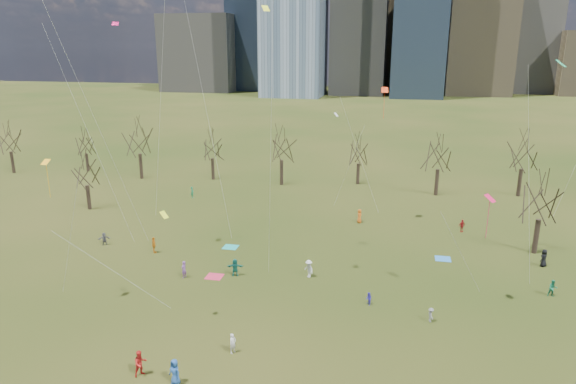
% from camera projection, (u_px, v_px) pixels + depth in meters
% --- Properties ---
extents(ground, '(500.00, 500.00, 0.00)m').
position_uv_depth(ground, '(259.00, 308.00, 43.82)').
color(ground, black).
rests_on(ground, ground).
extents(downtown_skyline, '(212.50, 78.00, 118.00)m').
position_uv_depth(downtown_skyline, '(374.00, 6.00, 231.72)').
color(downtown_skyline, slate).
rests_on(downtown_skyline, ground).
extents(bare_tree_row, '(113.04, 29.80, 9.50)m').
position_uv_depth(bare_tree_row, '(322.00, 153.00, 77.17)').
color(bare_tree_row, black).
rests_on(bare_tree_row, ground).
extents(blanket_teal, '(1.60, 1.50, 0.03)m').
position_uv_depth(blanket_teal, '(231.00, 247.00, 57.11)').
color(blanket_teal, teal).
rests_on(blanket_teal, ground).
extents(blanket_navy, '(1.60, 1.50, 0.03)m').
position_uv_depth(blanket_navy, '(443.00, 259.00, 53.97)').
color(blanket_navy, '#2971C0').
rests_on(blanket_navy, ground).
extents(blanket_crimson, '(1.60, 1.50, 0.03)m').
position_uv_depth(blanket_crimson, '(214.00, 277.00, 49.80)').
color(blanket_crimson, '#C32746').
rests_on(blanket_crimson, ground).
extents(person_0, '(1.04, 0.88, 1.80)m').
position_uv_depth(person_0, '(175.00, 372.00, 33.83)').
color(person_0, '#23509A').
rests_on(person_0, ground).
extents(person_1, '(0.60, 0.67, 1.54)m').
position_uv_depth(person_1, '(233.00, 343.00, 37.29)').
color(person_1, silver).
rests_on(person_1, ground).
extents(person_2, '(1.13, 1.15, 1.87)m').
position_uv_depth(person_2, '(140.00, 363.00, 34.67)').
color(person_2, red).
rests_on(person_2, ground).
extents(person_3, '(0.65, 0.88, 1.22)m').
position_uv_depth(person_3, '(431.00, 315.00, 41.55)').
color(person_3, slate).
rests_on(person_3, ground).
extents(person_4, '(0.95, 1.12, 1.80)m').
position_uv_depth(person_4, '(154.00, 245.00, 55.32)').
color(person_4, orange).
rests_on(person_4, ground).
extents(person_5, '(1.68, 0.83, 1.74)m').
position_uv_depth(person_5, '(235.00, 267.00, 49.84)').
color(person_5, '#17685D').
rests_on(person_5, ground).
extents(person_6, '(1.04, 1.06, 1.84)m').
position_uv_depth(person_6, '(544.00, 258.00, 51.88)').
color(person_6, black).
rests_on(person_6, ground).
extents(person_7, '(0.56, 0.71, 1.71)m').
position_uv_depth(person_7, '(184.00, 269.00, 49.41)').
color(person_7, '#814C99').
rests_on(person_7, ground).
extents(person_8, '(0.62, 0.68, 1.14)m').
position_uv_depth(person_8, '(369.00, 299.00, 44.27)').
color(person_8, '#332AB8').
rests_on(person_8, ground).
extents(person_9, '(1.28, 1.25, 1.76)m').
position_uv_depth(person_9, '(309.00, 269.00, 49.51)').
color(person_9, silver).
rests_on(person_9, ground).
extents(person_10, '(0.96, 0.80, 1.54)m').
position_uv_depth(person_10, '(462.00, 226.00, 61.66)').
color(person_10, '#AB181D').
rests_on(person_10, ground).
extents(person_11, '(1.39, 1.05, 1.46)m').
position_uv_depth(person_11, '(104.00, 239.00, 57.58)').
color(person_11, '#5C5C60').
rests_on(person_11, ground).
extents(person_12, '(0.62, 0.90, 1.76)m').
position_uv_depth(person_12, '(359.00, 216.00, 64.85)').
color(person_12, '#CD5E16').
rests_on(person_12, ground).
extents(person_13, '(0.57, 0.70, 1.65)m').
position_uv_depth(person_13, '(192.00, 192.00, 75.56)').
color(person_13, '#1C7E50').
rests_on(person_13, ground).
extents(person_14, '(0.82, 0.67, 1.59)m').
position_uv_depth(person_14, '(553.00, 288.00, 45.68)').
color(person_14, '#19724C').
rests_on(person_14, ground).
extents(kites_airborne, '(55.64, 35.49, 31.44)m').
position_uv_depth(kites_airborne, '(299.00, 134.00, 49.44)').
color(kites_airborne, '#FFAE15').
rests_on(kites_airborne, ground).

